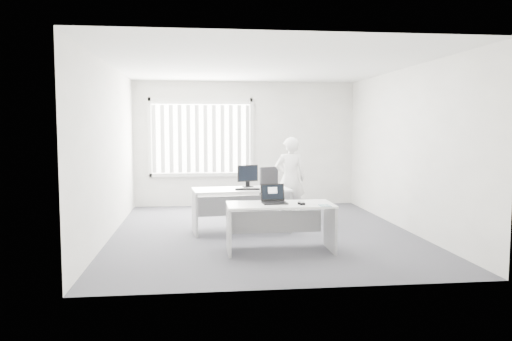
{
  "coord_description": "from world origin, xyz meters",
  "views": [
    {
      "loc": [
        -1.08,
        -8.29,
        1.78
      ],
      "look_at": [
        -0.09,
        0.15,
        1.04
      ],
      "focal_mm": 35.0,
      "sensor_mm": 36.0,
      "label": 1
    }
  ],
  "objects": [
    {
      "name": "office_chair",
      "position": [
        0.42,
        1.7,
        0.3
      ],
      "size": [
        0.71,
        0.71,
        0.96
      ],
      "rotation": [
        0.0,
        0.0,
        0.36
      ],
      "color": "black",
      "rests_on": "ground"
    },
    {
      "name": "paper_sheet",
      "position": [
        0.45,
        -1.39,
        0.69
      ],
      "size": [
        0.34,
        0.27,
        0.0
      ],
      "primitive_type": "cube",
      "rotation": [
        0.0,
        0.0,
        0.24
      ],
      "color": "white",
      "rests_on": "desk_near"
    },
    {
      "name": "wall_front",
      "position": [
        0.0,
        -3.0,
        1.4
      ],
      "size": [
        5.0,
        0.02,
        2.8
      ],
      "primitive_type": "cube",
      "color": "white",
      "rests_on": "ground"
    },
    {
      "name": "person",
      "position": [
        0.66,
        1.02,
        0.8
      ],
      "size": [
        0.59,
        0.4,
        1.59
      ],
      "primitive_type": "imported",
      "rotation": [
        0.0,
        0.0,
        3.12
      ],
      "color": "white",
      "rests_on": "ground"
    },
    {
      "name": "ground",
      "position": [
        0.0,
        0.0,
        0.0
      ],
      "size": [
        6.0,
        6.0,
        0.0
      ],
      "primitive_type": "plane",
      "color": "#53545B",
      "rests_on": "ground"
    },
    {
      "name": "blinds",
      "position": [
        -1.0,
        2.9,
        1.52
      ],
      "size": [
        2.2,
        0.1,
        1.5
      ],
      "primitive_type": null,
      "color": "white",
      "rests_on": "wall_back"
    },
    {
      "name": "booklet",
      "position": [
        0.67,
        -1.59,
        0.7
      ],
      "size": [
        0.14,
        0.2,
        0.01
      ],
      "primitive_type": "cube",
      "rotation": [
        0.0,
        0.0,
        0.01
      ],
      "color": "white",
      "rests_on": "desk_near"
    },
    {
      "name": "desk_far",
      "position": [
        -0.35,
        0.1,
        0.53
      ],
      "size": [
        1.69,
        0.92,
        0.74
      ],
      "rotation": [
        0.0,
        0.0,
        0.1
      ],
      "color": "white",
      "rests_on": "ground"
    },
    {
      "name": "desk_near",
      "position": [
        0.08,
        -1.31,
        0.5
      ],
      "size": [
        1.52,
        0.72,
        0.69
      ],
      "rotation": [
        0.0,
        0.0,
        -0.0
      ],
      "color": "white",
      "rests_on": "ground"
    },
    {
      "name": "window",
      "position": [
        -1.0,
        2.96,
        1.55
      ],
      "size": [
        2.32,
        0.06,
        1.76
      ],
      "primitive_type": "cube",
      "color": "silver",
      "rests_on": "wall_back"
    },
    {
      "name": "keyboard",
      "position": [
        -0.26,
        -0.06,
        0.75
      ],
      "size": [
        0.43,
        0.19,
        0.02
      ],
      "primitive_type": "cube",
      "rotation": [
        0.0,
        0.0,
        -0.13
      ],
      "color": "black",
      "rests_on": "desk_far"
    },
    {
      "name": "laptop",
      "position": [
        0.01,
        -1.31,
        0.83
      ],
      "size": [
        0.37,
        0.33,
        0.27
      ],
      "primitive_type": null,
      "rotation": [
        0.0,
        0.0,
        0.06
      ],
      "color": "black",
      "rests_on": "desk_near"
    },
    {
      "name": "wall_right",
      "position": [
        2.5,
        0.0,
        1.4
      ],
      "size": [
        0.02,
        6.0,
        2.8
      ],
      "primitive_type": "cube",
      "color": "white",
      "rests_on": "ground"
    },
    {
      "name": "ceiling",
      "position": [
        0.0,
        0.0,
        2.8
      ],
      "size": [
        5.0,
        6.0,
        0.02
      ],
      "primitive_type": "cube",
      "color": "silver",
      "rests_on": "wall_back"
    },
    {
      "name": "wall_left",
      "position": [
        -2.5,
        0.0,
        1.4
      ],
      "size": [
        0.02,
        6.0,
        2.8
      ],
      "primitive_type": "cube",
      "color": "white",
      "rests_on": "ground"
    },
    {
      "name": "mouse",
      "position": [
        0.37,
        -1.45,
        0.72
      ],
      "size": [
        0.09,
        0.13,
        0.05
      ],
      "primitive_type": null,
      "rotation": [
        0.0,
        0.0,
        0.27
      ],
      "color": "silver",
      "rests_on": "paper_sheet"
    },
    {
      "name": "wall_back",
      "position": [
        0.0,
        3.0,
        1.4
      ],
      "size": [
        5.0,
        0.02,
        2.8
      ],
      "primitive_type": "cube",
      "color": "white",
      "rests_on": "ground"
    },
    {
      "name": "monitor",
      "position": [
        -0.22,
        0.33,
        0.93
      ],
      "size": [
        0.4,
        0.23,
        0.38
      ],
      "primitive_type": null,
      "rotation": [
        0.0,
        0.0,
        0.33
      ],
      "color": "black",
      "rests_on": "desk_far"
    }
  ]
}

